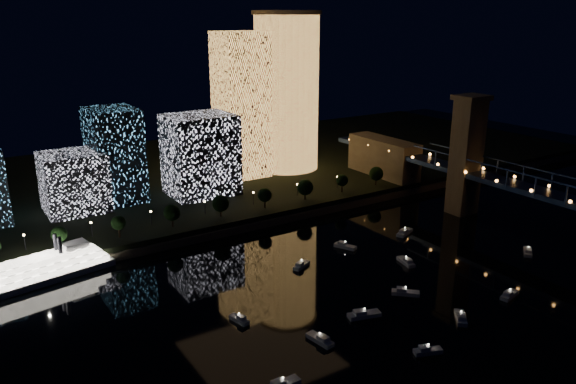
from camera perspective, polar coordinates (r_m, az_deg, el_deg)
name	(u,v)px	position (r m, az deg, el deg)	size (l,w,h in m)	color
ground	(444,299)	(175.93, 15.54, -10.41)	(520.00, 520.00, 0.00)	black
far_bank	(212,171)	(297.39, -7.73, 2.11)	(420.00, 160.00, 5.00)	black
seawall	(293,215)	(232.34, 0.52, -2.39)	(420.00, 6.00, 3.00)	#6B5E4C
tower_cylindrical	(287,92)	(285.40, -0.14, 10.15)	(34.00, 34.00, 77.96)	#FFAF51
tower_rectangular	(241,106)	(272.83, -4.79, 8.75)	(21.61, 21.61, 68.74)	#FFAF51
midrise_blocks	(114,165)	(243.07, -17.23, 2.64)	(111.65, 36.14, 39.09)	white
truss_bridge	(568,206)	(221.73, 26.55, -1.25)	(13.00, 266.00, 50.00)	#17254B
riverboat	(36,271)	(194.77, -24.19, -7.38)	(47.93, 17.70, 14.16)	silver
motorboats	(389,295)	(172.54, 10.26, -10.29)	(121.13, 74.50, 2.78)	silver
esplanade_trees	(242,199)	(224.54, -4.67, -0.74)	(165.82, 6.96, 8.98)	black
street_lamps	(205,205)	(224.51, -8.45, -1.27)	(132.70, 0.70, 5.65)	black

